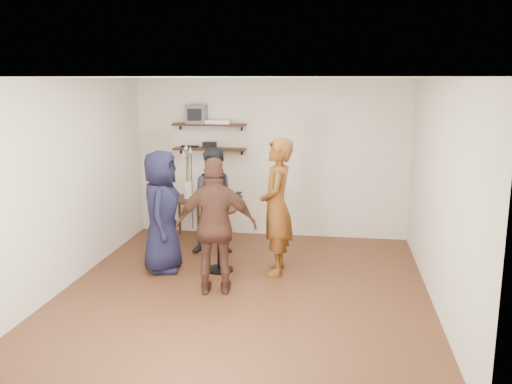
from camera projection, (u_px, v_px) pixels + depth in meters
room at (245, 188)px, 6.50m from camera, size 4.58×5.08×2.68m
shelf_upper at (209, 125)px, 8.84m from camera, size 1.20×0.25×0.04m
shelf_lower at (210, 149)px, 8.92m from camera, size 1.20×0.25×0.04m
crt_monitor at (197, 114)px, 8.83m from camera, size 0.32×0.30×0.30m
dvd_deck at (219, 122)px, 8.80m from camera, size 0.40×0.24×0.06m
radio at (209, 145)px, 8.90m from camera, size 0.22×0.10×0.10m
power_strip at (190, 146)px, 9.01m from camera, size 0.30×0.05×0.03m
side_table at (188, 205)px, 8.88m from camera, size 0.69×0.69×0.67m
vase_lilies at (188, 181)px, 8.80m from camera, size 0.19×0.19×0.92m
drinks_table at (219, 231)px, 7.34m from camera, size 0.48×0.48×0.87m
wine_glass_fl at (213, 198)px, 7.23m from camera, size 0.07×0.07×0.22m
wine_glass_fr at (223, 200)px, 7.19m from camera, size 0.07×0.07×0.21m
wine_glass_bl at (217, 198)px, 7.31m from camera, size 0.06×0.06×0.19m
wine_glass_br at (221, 198)px, 7.26m from camera, size 0.07×0.07×0.22m
person_plaid at (277, 207)px, 7.20m from camera, size 0.48×0.70×1.83m
person_dark at (217, 201)px, 8.04m from camera, size 0.91×0.79×1.60m
person_navy at (162, 212)px, 7.29m from camera, size 0.63×0.87×1.66m
person_brown at (216, 227)px, 6.52m from camera, size 1.04×0.57×1.68m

